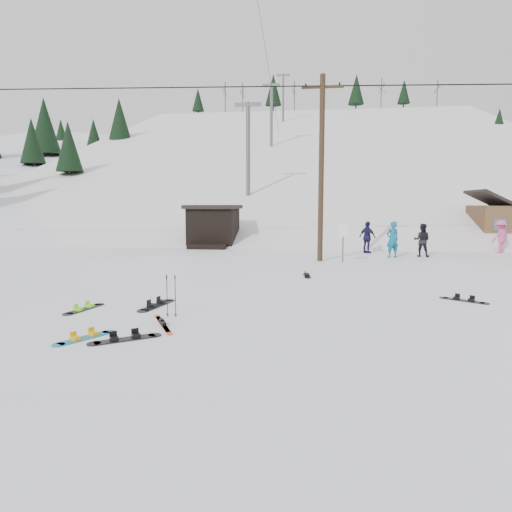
# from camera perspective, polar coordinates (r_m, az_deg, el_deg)

# --- Properties ---
(ground) EXTENTS (200.00, 200.00, 0.00)m
(ground) POSITION_cam_1_polar(r_m,az_deg,el_deg) (9.46, -3.83, -11.11)
(ground) COLOR white
(ground) RESTS_ON ground
(ski_slope) EXTENTS (60.00, 85.24, 65.97)m
(ski_slope) POSITION_cam_1_polar(r_m,az_deg,el_deg) (65.56, 5.78, -6.49)
(ski_slope) COLOR white
(ski_slope) RESTS_ON ground
(ridge_left) EXTENTS (47.54, 95.03, 58.38)m
(ridge_left) POSITION_cam_1_polar(r_m,az_deg,el_deg) (69.64, -25.68, -5.51)
(ridge_left) COLOR white
(ridge_left) RESTS_ON ground
(treeline_left) EXTENTS (20.00, 64.00, 10.00)m
(treeline_left) POSITION_cam_1_polar(r_m,az_deg,el_deg) (60.61, -28.75, 3.12)
(treeline_left) COLOR black
(treeline_left) RESTS_ON ground
(treeline_crest) EXTENTS (50.00, 6.00, 10.00)m
(treeline_crest) POSITION_cam_1_polar(r_m,az_deg,el_deg) (94.89, 6.45, 4.88)
(treeline_crest) COLOR black
(treeline_crest) RESTS_ON ski_slope
(utility_pole) EXTENTS (2.00, 0.26, 9.00)m
(utility_pole) POSITION_cam_1_polar(r_m,az_deg,el_deg) (22.90, 8.17, 11.10)
(utility_pole) COLOR #3A2819
(utility_pole) RESTS_ON ground
(trail_sign) EXTENTS (0.50, 0.09, 1.85)m
(trail_sign) POSITION_cam_1_polar(r_m,az_deg,el_deg) (22.50, 10.84, 2.44)
(trail_sign) COLOR #595B60
(trail_sign) RESTS_ON ground
(lift_hut) EXTENTS (3.40, 4.10, 2.75)m
(lift_hut) POSITION_cam_1_polar(r_m,az_deg,el_deg) (30.57, -5.34, 3.78)
(lift_hut) COLOR black
(lift_hut) RESTS_ON ground
(lift_tower_near) EXTENTS (2.20, 0.36, 8.00)m
(lift_tower_near) POSITION_cam_1_polar(r_m,az_deg,el_deg) (39.57, -0.99, 13.88)
(lift_tower_near) COLOR #595B60
(lift_tower_near) RESTS_ON ski_slope
(lift_tower_mid) EXTENTS (2.20, 0.36, 8.00)m
(lift_tower_mid) POSITION_cam_1_polar(r_m,az_deg,el_deg) (60.21, 1.94, 17.64)
(lift_tower_mid) COLOR #595B60
(lift_tower_mid) RESTS_ON ski_slope
(lift_tower_far) EXTENTS (2.20, 0.36, 8.00)m
(lift_tower_far) POSITION_cam_1_polar(r_m,az_deg,el_deg) (81.06, 3.42, 19.46)
(lift_tower_far) COLOR #595B60
(lift_tower_far) RESTS_ON ski_slope
(hero_snowboard) EXTENTS (0.86, 1.29, 0.10)m
(hero_snowboard) POSITION_cam_1_polar(r_m,az_deg,el_deg) (10.54, -20.64, -9.50)
(hero_snowboard) COLOR teal
(hero_snowboard) RESTS_ON ground
(hero_skis) EXTENTS (1.00, 1.71, 0.10)m
(hero_skis) POSITION_cam_1_polar(r_m,az_deg,el_deg) (11.18, -11.58, -8.27)
(hero_skis) COLOR #B73512
(hero_skis) RESTS_ON ground
(ski_poles) EXTENTS (0.30, 0.08, 1.07)m
(ski_poles) POSITION_cam_1_polar(r_m,az_deg,el_deg) (11.79, -10.56, -4.88)
(ski_poles) COLOR black
(ski_poles) RESTS_ON ground
(board_scatter_a) EXTENTS (1.31, 1.04, 0.11)m
(board_scatter_a) POSITION_cam_1_polar(r_m,az_deg,el_deg) (10.18, -16.03, -9.90)
(board_scatter_a) COLOR black
(board_scatter_a) RESTS_ON ground
(board_scatter_b) EXTENTS (0.60, 1.69, 0.12)m
(board_scatter_b) POSITION_cam_1_polar(r_m,az_deg,el_deg) (13.18, -12.31, -5.99)
(board_scatter_b) COLOR black
(board_scatter_b) RESTS_ON ground
(board_scatter_c) EXTENTS (0.55, 1.47, 0.11)m
(board_scatter_c) POSITION_cam_1_polar(r_m,az_deg,el_deg) (13.31, -20.69, -6.17)
(board_scatter_c) COLOR black
(board_scatter_c) RESTS_ON ground
(board_scatter_d) EXTENTS (1.22, 0.94, 0.10)m
(board_scatter_d) POSITION_cam_1_polar(r_m,az_deg,el_deg) (14.86, 24.54, -5.04)
(board_scatter_d) COLOR black
(board_scatter_d) RESTS_ON ground
(board_scatter_f) EXTENTS (0.34, 1.29, 0.09)m
(board_scatter_f) POSITION_cam_1_polar(r_m,az_deg,el_deg) (18.18, 6.39, -2.43)
(board_scatter_f) COLOR black
(board_scatter_f) RESTS_ON ground
(skier_teal) EXTENTS (0.82, 0.68, 1.92)m
(skier_teal) POSITION_cam_1_polar(r_m,az_deg,el_deg) (25.13, 16.69, 1.99)
(skier_teal) COLOR #0D5C82
(skier_teal) RESTS_ON ground
(skier_dark) EXTENTS (1.03, 0.90, 1.78)m
(skier_dark) POSITION_cam_1_polar(r_m,az_deg,el_deg) (26.06, 20.03, 1.87)
(skier_dark) COLOR black
(skier_dark) RESTS_ON ground
(skier_pink) EXTENTS (1.41, 1.25, 1.90)m
(skier_pink) POSITION_cam_1_polar(r_m,az_deg,el_deg) (29.91, 28.23, 2.16)
(skier_pink) COLOR #D74B8A
(skier_pink) RESTS_ON ground
(skier_navy) EXTENTS (1.10, 1.05, 1.84)m
(skier_navy) POSITION_cam_1_polar(r_m,az_deg,el_deg) (26.94, 13.76, 2.29)
(skier_navy) COLOR #1A173A
(skier_navy) RESTS_ON ground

